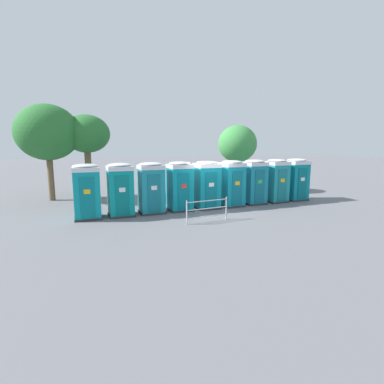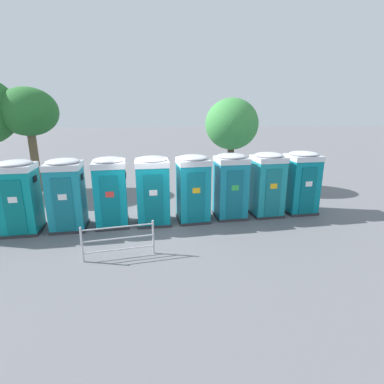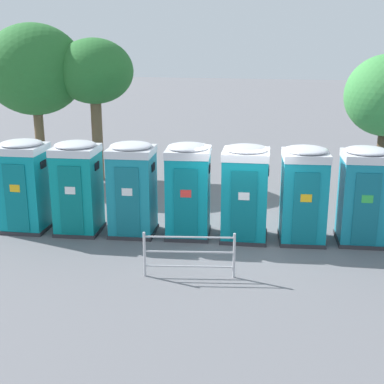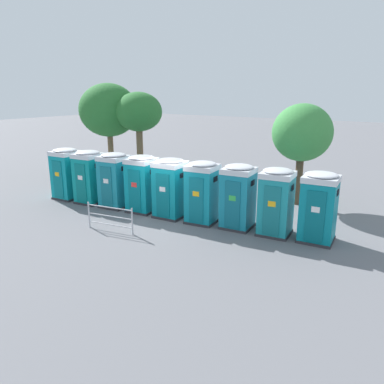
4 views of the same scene
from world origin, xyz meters
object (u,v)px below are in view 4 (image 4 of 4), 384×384
portapotty_2 (115,180)px  portapotty_8 (319,207)px  portapotty_4 (170,188)px  street_tree_2 (302,133)px  street_tree_0 (139,113)px  event_barrier (110,217)px  street_tree_1 (109,110)px  portapotty_3 (142,183)px  portapotty_7 (276,202)px  portapotty_0 (67,173)px  portapotty_6 (238,196)px  portapotty_1 (89,177)px  portapotty_5 (202,192)px

portapotty_2 → portapotty_8: bearing=5.9°
portapotty_4 → street_tree_2: street_tree_2 is taller
street_tree_0 → event_barrier: bearing=-56.4°
street_tree_1 → portapotty_3: bearing=-35.8°
portapotty_7 → street_tree_2: 4.82m
portapotty_2 → event_barrier: 3.28m
portapotty_3 → portapotty_7: 6.05m
portapotty_0 → portapotty_6: 9.08m
portapotty_0 → portapotty_3: same height
street_tree_2 → event_barrier: street_tree_2 is taller
portapotty_4 → street_tree_1: bearing=149.8°
portapotty_1 → street_tree_0: 6.41m
portapotty_5 → street_tree_1: street_tree_1 is taller
portapotty_5 → portapotty_6: (1.50, 0.23, 0.00)m
portapotty_0 → portapotty_2: (3.01, 0.27, -0.00)m
portapotty_2 → portapotty_3: bearing=6.4°
portapotty_1 → portapotty_7: same height
portapotty_3 → portapotty_4: bearing=2.7°
portapotty_8 → event_barrier: portapotty_8 is taller
portapotty_5 → portapotty_2: bearing=-175.1°
portapotty_2 → portapotty_6: size_ratio=1.00×
portapotty_1 → portapotty_7: size_ratio=1.00×
event_barrier → street_tree_2: bearing=56.7°
street_tree_1 → street_tree_2: 12.31m
portapotty_7 → street_tree_2: (-0.53, 4.30, 2.10)m
portapotty_1 → street_tree_1: 7.05m
portapotty_1 → portapotty_8: same height
portapotty_5 → street_tree_2: 5.67m
portapotty_6 → portapotty_8: 3.03m
portapotty_7 → portapotty_2: bearing=-174.4°
street_tree_2 → portapotty_5: bearing=-118.0°
portapotty_0 → event_barrier: 5.58m
street_tree_0 → portapotty_5: bearing=-33.3°
portapotty_3 → event_barrier: 2.75m
portapotty_7 → portapotty_8: (1.50, 0.19, -0.00)m
street_tree_2 → portapotty_4: bearing=-129.7°
portapotty_5 → portapotty_6: 1.51m
street_tree_0 → portapotty_3: bearing=-48.6°
street_tree_2 → street_tree_1: bearing=179.8°
portapotty_1 → street_tree_2: size_ratio=0.54×
portapotty_6 → street_tree_2: (0.98, 4.42, 2.10)m
portapotty_5 → portapotty_8: bearing=6.8°
portapotty_6 → portapotty_7: size_ratio=1.00×
portapotty_7 → street_tree_2: size_ratio=0.54×
portapotty_2 → portapotty_8: size_ratio=1.00×
portapotty_0 → portapotty_5: same height
portapotty_2 → event_barrier: portapotty_2 is taller
portapotty_2 → portapotty_3: 1.51m
portapotty_8 → street_tree_1: 15.17m
portapotty_0 → portapotty_2: size_ratio=1.00×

